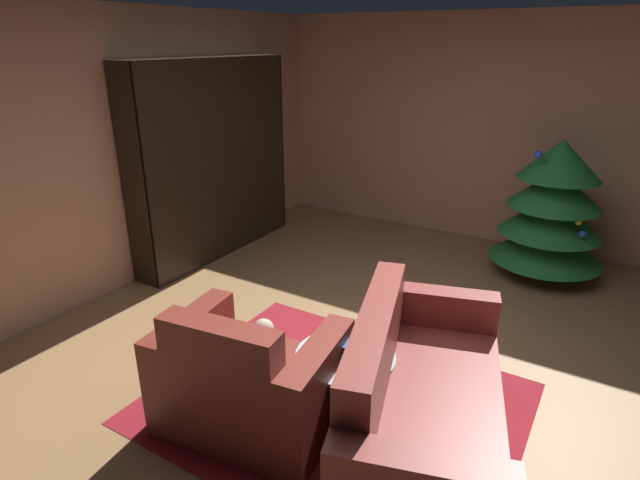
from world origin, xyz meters
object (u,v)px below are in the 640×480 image
(couch_red, at_px, (419,409))
(bottle_on_table, at_px, (360,353))
(bookshelf_unit, at_px, (223,160))
(armchair_red, at_px, (249,382))
(decorated_tree, at_px, (552,209))
(book_stack_on_table, at_px, (349,352))
(coffee_table, at_px, (345,362))

(couch_red, xyz_separation_m, bottle_on_table, (-0.36, -0.03, 0.26))
(bookshelf_unit, relative_size, armchair_red, 1.87)
(bookshelf_unit, relative_size, bottle_on_table, 7.65)
(armchair_red, height_order, decorated_tree, decorated_tree)
(bottle_on_table, relative_size, decorated_tree, 0.20)
(book_stack_on_table, bearing_deg, couch_red, -3.03)
(book_stack_on_table, relative_size, bottle_on_table, 0.75)
(coffee_table, relative_size, book_stack_on_table, 2.96)
(coffee_table, bearing_deg, bookshelf_unit, 144.06)
(book_stack_on_table, bearing_deg, bookshelf_unit, 144.04)
(couch_red, bearing_deg, bottle_on_table, -174.80)
(armchair_red, relative_size, coffee_table, 1.85)
(coffee_table, xyz_separation_m, bottle_on_table, (0.14, -0.09, 0.16))
(armchair_red, xyz_separation_m, decorated_tree, (1.16, 3.26, 0.39))
(bottle_on_table, height_order, decorated_tree, decorated_tree)
(couch_red, bearing_deg, book_stack_on_table, 176.97)
(couch_red, relative_size, coffee_table, 2.99)
(bookshelf_unit, height_order, armchair_red, bookshelf_unit)
(armchair_red, distance_m, bottle_on_table, 0.71)
(bookshelf_unit, relative_size, book_stack_on_table, 10.26)
(bottle_on_table, bearing_deg, book_stack_on_table, 149.92)
(decorated_tree, bearing_deg, bookshelf_unit, -161.28)
(armchair_red, xyz_separation_m, book_stack_on_table, (0.51, 0.32, 0.21))
(bookshelf_unit, distance_m, armchair_red, 3.07)
(coffee_table, bearing_deg, couch_red, -6.48)
(armchair_red, height_order, coffee_table, armchair_red)
(bookshelf_unit, bearing_deg, decorated_tree, 18.72)
(decorated_tree, bearing_deg, couch_red, -93.87)
(couch_red, bearing_deg, bookshelf_unit, 148.07)
(armchair_red, distance_m, decorated_tree, 3.49)
(armchair_red, xyz_separation_m, couch_red, (0.96, 0.30, 0.01))
(armchair_red, xyz_separation_m, bottle_on_table, (0.60, 0.27, 0.26))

